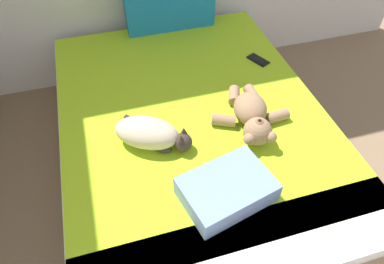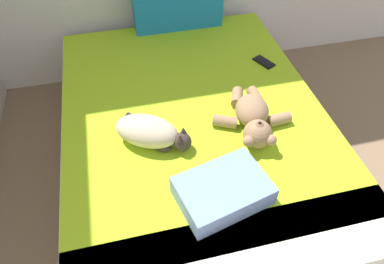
{
  "view_description": "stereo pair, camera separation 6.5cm",
  "coord_description": "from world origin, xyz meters",
  "px_view_note": "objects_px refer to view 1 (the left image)",
  "views": [
    {
      "loc": [
        0.9,
        1.54,
        1.88
      ],
      "look_at": [
        1.26,
        2.75,
        0.53
      ],
      "focal_mm": 33.02,
      "sensor_mm": 36.0,
      "label": 1
    },
    {
      "loc": [
        0.97,
        1.52,
        1.88
      ],
      "look_at": [
        1.26,
        2.75,
        0.53
      ],
      "focal_mm": 33.02,
      "sensor_mm": 36.0,
      "label": 2
    }
  ],
  "objects_px": {
    "bed": "(192,139)",
    "cell_phone": "(258,60)",
    "cat": "(151,134)",
    "teddy_bear": "(252,116)",
    "throw_pillow": "(227,189)"
  },
  "relations": [
    {
      "from": "cat",
      "to": "cell_phone",
      "type": "distance_m",
      "value": 0.99
    },
    {
      "from": "cat",
      "to": "cell_phone",
      "type": "relative_size",
      "value": 2.49
    },
    {
      "from": "cat",
      "to": "teddy_bear",
      "type": "distance_m",
      "value": 0.56
    },
    {
      "from": "cat",
      "to": "cell_phone",
      "type": "bearing_deg",
      "value": 31.98
    },
    {
      "from": "cat",
      "to": "throw_pillow",
      "type": "relative_size",
      "value": 1.02
    },
    {
      "from": "cell_phone",
      "to": "throw_pillow",
      "type": "xyz_separation_m",
      "value": [
        -0.57,
        -0.94,
        0.05
      ]
    },
    {
      "from": "cat",
      "to": "throw_pillow",
      "type": "distance_m",
      "value": 0.5
    },
    {
      "from": "bed",
      "to": "throw_pillow",
      "type": "distance_m",
      "value": 0.67
    },
    {
      "from": "bed",
      "to": "cell_phone",
      "type": "bearing_deg",
      "value": 31.67
    },
    {
      "from": "teddy_bear",
      "to": "throw_pillow",
      "type": "height_order",
      "value": "teddy_bear"
    },
    {
      "from": "cell_phone",
      "to": "cat",
      "type": "bearing_deg",
      "value": -148.02
    },
    {
      "from": "bed",
      "to": "cell_phone",
      "type": "relative_size",
      "value": 12.52
    },
    {
      "from": "cat",
      "to": "throw_pillow",
      "type": "xyz_separation_m",
      "value": [
        0.26,
        -0.42,
        -0.02
      ]
    },
    {
      "from": "bed",
      "to": "throw_pillow",
      "type": "height_order",
      "value": "throw_pillow"
    },
    {
      "from": "cat",
      "to": "bed",
      "type": "bearing_deg",
      "value": 32.61
    }
  ]
}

